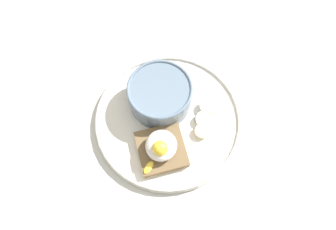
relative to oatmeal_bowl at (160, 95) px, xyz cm
name	(u,v)px	position (x,y,z in cm)	size (l,w,h in cm)	color
ground_plane	(168,123)	(-3.39, -2.14, -4.75)	(120.00, 120.00, 2.00)	beige
plate	(168,119)	(-3.39, -2.14, -2.95)	(27.61, 27.61, 1.60)	silver
oatmeal_bowl	(160,95)	(0.00, 0.00, 0.00)	(12.01, 12.01, 5.57)	slate
toast_slice	(161,149)	(-9.71, -2.14, -1.83)	(11.13, 11.13, 1.65)	brown
poached_egg	(161,146)	(-9.90, -2.07, 0.57)	(8.12, 5.50, 3.88)	white
banana_slice_front	(204,120)	(-2.49, -8.84, -2.11)	(4.75, 4.75, 1.54)	#EEE7BC
banana_slice_left	(202,132)	(-4.91, -8.75, -2.13)	(3.80, 3.82, 1.32)	beige
banana_slice_back	(208,107)	(0.21, -9.19, -1.99)	(4.55, 4.52, 1.65)	beige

